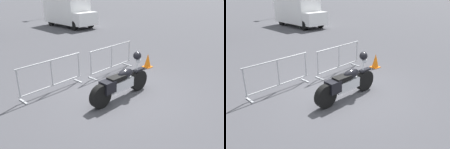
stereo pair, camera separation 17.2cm
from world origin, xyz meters
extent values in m
plane|color=#424247|center=(0.00, 0.00, 0.00)|extent=(120.00, 120.00, 0.00)
cylinder|color=black|center=(0.58, -0.23, 0.34)|extent=(0.69, 0.22, 0.68)
cylinder|color=black|center=(-1.07, -0.29, 0.34)|extent=(0.69, 0.22, 0.68)
cube|color=silver|center=(-0.25, -0.26, 0.45)|extent=(0.91, 0.29, 0.30)
ellipsoid|color=black|center=(-0.05, -0.25, 0.75)|extent=(0.61, 0.30, 0.28)
cube|color=black|center=(-0.44, -0.26, 0.70)|extent=(0.57, 0.32, 0.13)
cube|color=black|center=(-0.80, -0.28, 0.56)|extent=(0.40, 0.35, 0.34)
cube|color=black|center=(0.58, -0.23, 0.70)|extent=(0.43, 0.16, 0.06)
cylinder|color=silver|center=(0.47, -0.23, 0.85)|extent=(0.04, 0.04, 0.48)
sphere|color=silver|center=(0.53, -0.23, 1.04)|extent=(0.17, 0.17, 0.17)
sphere|color=black|center=(0.47, -0.23, 1.20)|extent=(0.26, 0.26, 0.26)
cylinder|color=#9EA0A5|center=(-1.54, 1.58, 1.05)|extent=(2.31, 0.24, 0.04)
cylinder|color=#9EA0A5|center=(-1.54, 1.58, 0.20)|extent=(2.31, 0.24, 0.04)
cylinder|color=#9EA0A5|center=(-2.64, 1.48, 0.62)|extent=(0.05, 0.05, 0.85)
cylinder|color=#9EA0A5|center=(-1.54, 1.58, 0.62)|extent=(0.05, 0.05, 0.85)
cylinder|color=#9EA0A5|center=(-0.44, 1.67, 0.62)|extent=(0.05, 0.05, 0.85)
cube|color=#9EA0A5|center=(-2.57, 1.48, 0.01)|extent=(0.10, 0.44, 0.03)
cube|color=#9EA0A5|center=(-0.51, 1.67, 0.01)|extent=(0.10, 0.44, 0.03)
cylinder|color=#9EA0A5|center=(1.05, 1.58, 1.05)|extent=(2.31, 0.24, 0.04)
cylinder|color=#9EA0A5|center=(1.05, 1.58, 0.20)|extent=(2.31, 0.24, 0.04)
cylinder|color=#9EA0A5|center=(-0.05, 1.48, 0.62)|extent=(0.05, 0.05, 0.85)
cylinder|color=#9EA0A5|center=(1.05, 1.58, 0.62)|extent=(0.05, 0.05, 0.85)
cylinder|color=#9EA0A5|center=(2.15, 1.67, 0.62)|extent=(0.05, 0.05, 0.85)
cube|color=#9EA0A5|center=(0.02, 1.48, 0.01)|extent=(0.10, 0.44, 0.03)
cube|color=#9EA0A5|center=(2.08, 1.67, 0.01)|extent=(0.10, 0.44, 0.03)
cube|color=white|center=(5.67, 12.33, 1.31)|extent=(2.23, 4.21, 2.00)
cube|color=white|center=(5.81, 9.83, 0.84)|extent=(1.95, 1.01, 1.00)
cylinder|color=black|center=(6.63, 10.28, 0.36)|extent=(0.28, 0.73, 0.72)
cylinder|color=black|center=(4.95, 10.18, 0.36)|extent=(0.28, 0.73, 0.72)
cylinder|color=black|center=(6.44, 13.57, 0.36)|extent=(0.28, 0.73, 0.72)
cylinder|color=black|center=(4.77, 13.48, 0.36)|extent=(0.28, 0.73, 0.72)
cylinder|color=#ADA89E|center=(7.91, 15.20, 0.07)|extent=(4.38, 4.38, 0.14)
cylinder|color=#38662D|center=(7.91, 15.20, 0.15)|extent=(4.03, 4.03, 0.02)
sphere|color=#3D7A38|center=(8.41, 15.15, 0.46)|extent=(0.75, 0.75, 0.75)
sphere|color=#286023|center=(7.79, 16.22, 0.47)|extent=(0.78, 0.78, 0.78)
cube|color=orange|center=(2.54, 0.94, 0.01)|extent=(0.34, 0.34, 0.03)
cone|color=orange|center=(2.54, 0.94, 0.31)|extent=(0.28, 0.28, 0.56)
camera|label=1|loc=(-4.50, -4.49, 3.18)|focal=35.00mm
camera|label=2|loc=(-4.37, -4.60, 3.18)|focal=35.00mm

